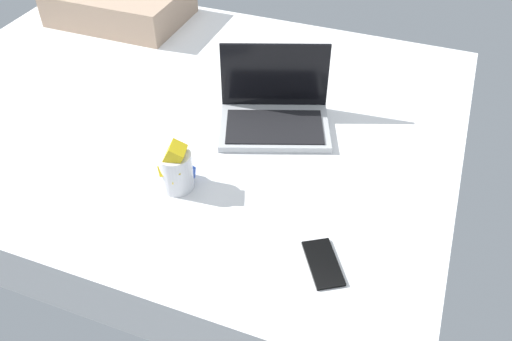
{
  "coord_description": "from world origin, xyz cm",
  "views": [
    {
      "loc": [
        76.03,
        -126.27,
        116.67
      ],
      "look_at": [
        38.55,
        -27.72,
        24.0
      ],
      "focal_mm": 37.55,
      "sensor_mm": 36.0,
      "label": 1
    }
  ],
  "objects_px": {
    "laptop": "(274,112)",
    "cell_phone": "(323,263)",
    "snack_cup": "(176,169)",
    "pillow": "(120,4)"
  },
  "relations": [
    {
      "from": "laptop",
      "to": "cell_phone",
      "type": "xyz_separation_m",
      "value": [
        0.29,
        -0.48,
        -0.04
      ]
    },
    {
      "from": "laptop",
      "to": "snack_cup",
      "type": "distance_m",
      "value": 0.39
    },
    {
      "from": "snack_cup",
      "to": "cell_phone",
      "type": "height_order",
      "value": "snack_cup"
    },
    {
      "from": "laptop",
      "to": "cell_phone",
      "type": "bearing_deg",
      "value": -79.07
    },
    {
      "from": "laptop",
      "to": "cell_phone",
      "type": "height_order",
      "value": "laptop"
    },
    {
      "from": "pillow",
      "to": "cell_phone",
      "type": "bearing_deg",
      "value": -40.31
    },
    {
      "from": "snack_cup",
      "to": "pillow",
      "type": "distance_m",
      "value": 1.07
    },
    {
      "from": "laptop",
      "to": "pillow",
      "type": "distance_m",
      "value": 0.95
    },
    {
      "from": "cell_phone",
      "to": "pillow",
      "type": "distance_m",
      "value": 1.47
    },
    {
      "from": "pillow",
      "to": "laptop",
      "type": "bearing_deg",
      "value": -29.43
    }
  ]
}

